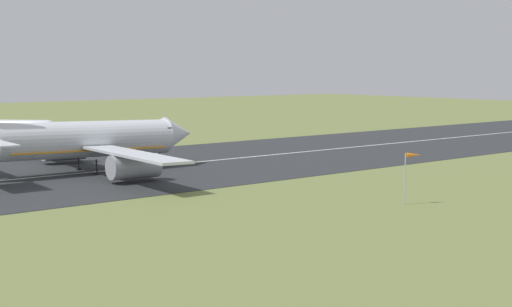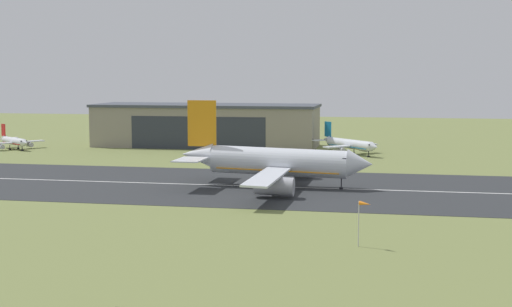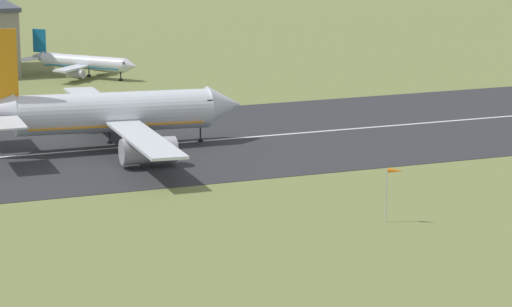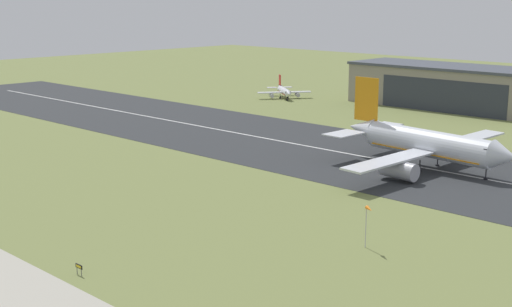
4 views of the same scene
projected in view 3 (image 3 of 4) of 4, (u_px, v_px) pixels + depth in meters
name	position (u px, v px, depth m)	size (l,w,h in m)	color
ground_plane	(140.00, 273.00, 126.21)	(644.45, 644.45, 0.00)	olive
runway_strip	(30.00, 155.00, 180.40)	(404.45, 53.09, 0.06)	#2B2D30
runway_centreline	(30.00, 155.00, 180.39)	(364.00, 0.70, 0.01)	silver
airplane_landing	(111.00, 114.00, 183.61)	(42.87, 58.25, 19.00)	silver
airplane_parked_west	(83.00, 63.00, 250.24)	(22.67, 23.37, 9.59)	silver
windsock_pole	(394.00, 175.00, 143.65)	(1.94, 1.51, 6.71)	#B7B7BC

